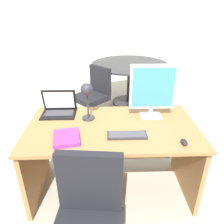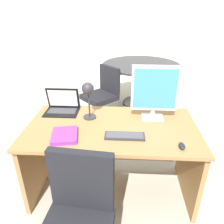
# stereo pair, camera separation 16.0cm
# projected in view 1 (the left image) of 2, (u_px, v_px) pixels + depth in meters

# --- Properties ---
(ground) EXTENTS (12.00, 12.00, 0.00)m
(ground) POSITION_uv_depth(u_px,v_px,m) (109.00, 120.00, 3.62)
(ground) COLOR #B7B2A3
(back_wall) EXTENTS (10.00, 0.10, 2.80)m
(back_wall) POSITION_uv_depth(u_px,v_px,m) (107.00, 20.00, 4.88)
(back_wall) COLOR silver
(back_wall) RESTS_ON ground
(desk) EXTENTS (1.52, 0.82, 0.75)m
(desk) POSITION_uv_depth(u_px,v_px,m) (112.00, 145.00, 2.10)
(desk) COLOR #9E7042
(desk) RESTS_ON ground
(monitor) EXTENTS (0.43, 0.16, 0.51)m
(monitor) POSITION_uv_depth(u_px,v_px,m) (153.00, 89.00, 2.00)
(monitor) COLOR #B7BABF
(monitor) RESTS_ON desk
(laptop) EXTENTS (0.33, 0.24, 0.23)m
(laptop) POSITION_uv_depth(u_px,v_px,m) (59.00, 106.00, 2.16)
(laptop) COLOR black
(laptop) RESTS_ON desk
(keyboard) EXTENTS (0.33, 0.11, 0.02)m
(keyboard) POSITION_uv_depth(u_px,v_px,m) (127.00, 135.00, 1.79)
(keyboard) COLOR #2D2D33
(keyboard) RESTS_ON desk
(mouse) EXTENTS (0.05, 0.08, 0.04)m
(mouse) POSITION_uv_depth(u_px,v_px,m) (184.00, 142.00, 1.69)
(mouse) COLOR black
(mouse) RESTS_ON desk
(desk_lamp) EXTENTS (0.12, 0.14, 0.36)m
(desk_lamp) POSITION_uv_depth(u_px,v_px,m) (87.00, 94.00, 1.93)
(desk_lamp) COLOR #2D2D33
(desk_lamp) RESTS_ON desk
(book) EXTENTS (0.24, 0.28, 0.03)m
(book) POSITION_uv_depth(u_px,v_px,m) (66.00, 138.00, 1.75)
(book) COLOR purple
(book) RESTS_ON desk
(meeting_table) EXTENTS (1.37, 1.37, 0.77)m
(meeting_table) POSITION_uv_depth(u_px,v_px,m) (129.00, 73.00, 3.99)
(meeting_table) COLOR black
(meeting_table) RESTS_ON ground
(meeting_chair_near) EXTENTS (0.66, 0.66, 0.85)m
(meeting_chair_near) POSITION_uv_depth(u_px,v_px,m) (93.00, 100.00, 3.52)
(meeting_chair_near) COLOR black
(meeting_chair_near) RESTS_ON ground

